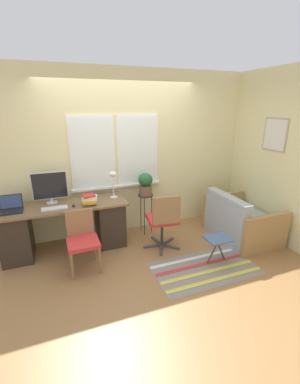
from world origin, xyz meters
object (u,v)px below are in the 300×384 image
mouse (74,206)px  book_stack (89,200)px  desk_lamp (113,178)px  plant_stand (146,200)px  potted_plant (145,184)px  office_chair_swivel (163,219)px  couch_loveseat (240,222)px  laptop (11,208)px  keyboard (55,208)px  monitor (50,187)px  folding_stool (218,240)px  desk_chair_wooden (82,239)px

mouse → book_stack: size_ratio=0.26×
desk_lamp → book_stack: size_ratio=1.81×
plant_stand → potted_plant: size_ratio=1.90×
office_chair_swivel → couch_loveseat: office_chair_swivel is taller
laptop → plant_stand: bearing=3.2°
keyboard → book_stack: bearing=-1.6°
mouse → couch_loveseat: bearing=-10.6°
mouse → monitor: bearing=136.6°
mouse → folding_stool: mouse is taller
desk_lamp → book_stack: 0.51m
mouse → book_stack: (0.23, -0.01, 0.06)m
plant_stand → keyboard: bearing=-171.0°
potted_plant → book_stack: bearing=-165.8°
mouse → office_chair_swivel: office_chair_swivel is taller
desk_chair_wooden → couch_loveseat: desk_chair_wooden is taller
mouse → plant_stand: bearing=11.2°
monitor → mouse: 0.46m
monitor → keyboard: 0.36m
office_chair_swivel → plant_stand: office_chair_swivel is taller
monitor → folding_stool: 2.55m
laptop → mouse: bearing=-8.6°
desk_chair_wooden → couch_loveseat: size_ratio=0.69×
laptop → book_stack: size_ratio=1.26×
office_chair_swivel → couch_loveseat: 1.37m
laptop → potted_plant: size_ratio=0.80×
book_stack → potted_plant: 1.00m
keyboard → desk_chair_wooden: (0.31, -0.43, -0.32)m
laptop → potted_plant: (2.01, 0.11, 0.11)m
folding_stool → office_chair_swivel: bearing=133.5°
keyboard → plant_stand: keyboard is taller
laptop → plant_stand: 2.02m
monitor → keyboard: (0.03, -0.27, -0.24)m
office_chair_swivel → mouse: bearing=-8.9°
office_chair_swivel → couch_loveseat: size_ratio=0.79×
desk_lamp → folding_stool: (1.20, -1.15, -0.73)m
laptop → folding_stool: bearing=-22.5°
office_chair_swivel → folding_stool: 0.84m
book_stack → desk_chair_wooden: book_stack is taller
office_chair_swivel → laptop: bearing=-5.9°
couch_loveseat → folding_stool: bearing=122.0°
office_chair_swivel → plant_stand: 0.62m
mouse → book_stack: bearing=-1.9°
desk_chair_wooden → book_stack: bearing=66.0°
mouse → couch_loveseat: (2.61, -0.49, -0.49)m
laptop → keyboard: (0.56, -0.12, -0.04)m
laptop → desk_lamp: desk_lamp is taller
laptop → office_chair_swivel: size_ratio=0.32×
laptop → office_chair_swivel: (2.08, -0.50, -0.30)m
monitor → book_stack: size_ratio=2.12×
book_stack → keyboard: bearing=178.4°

